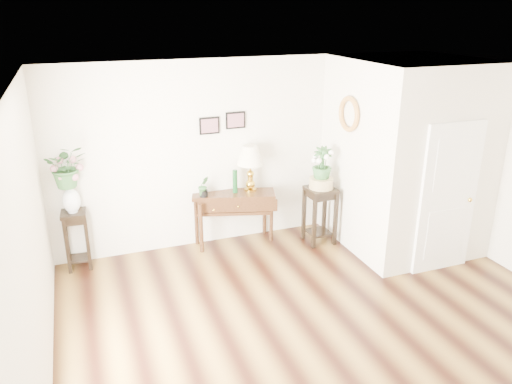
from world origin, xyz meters
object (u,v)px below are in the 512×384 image
console_table (234,218)px  table_lamp (250,169)px  plant_stand_b (320,215)px  plant_stand_a (77,240)px

console_table → table_lamp: table_lamp is taller
console_table → plant_stand_b: (1.25, -0.44, 0.03)m
plant_stand_a → plant_stand_b: (3.55, -0.44, 0.02)m
plant_stand_a → table_lamp: bearing=0.0°
table_lamp → plant_stand_a: size_ratio=0.85×
console_table → table_lamp: bearing=16.6°
console_table → plant_stand_b: plant_stand_b is taller
table_lamp → plant_stand_a: bearing=180.0°
plant_stand_b → plant_stand_a: bearing=173.0°
console_table → table_lamp: size_ratio=1.73×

